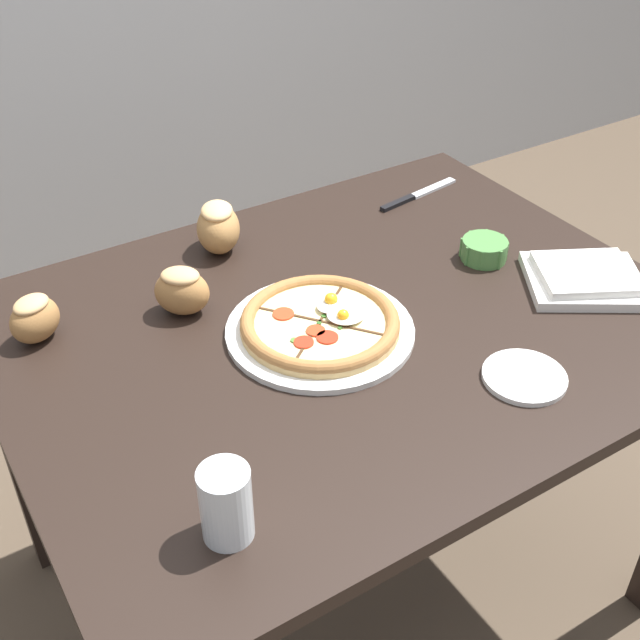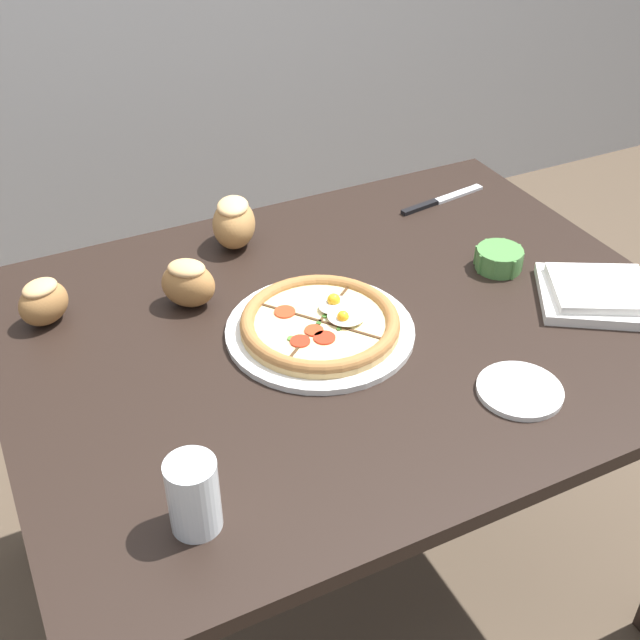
# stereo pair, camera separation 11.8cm
# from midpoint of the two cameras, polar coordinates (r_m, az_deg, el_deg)

# --- Properties ---
(ground_plane) EXTENTS (12.00, 12.00, 0.00)m
(ground_plane) POSITION_cam_midpoint_polar(r_m,az_deg,el_deg) (2.04, 3.23, -17.93)
(ground_plane) COLOR brown
(dining_table) EXTENTS (1.25, 0.97, 0.77)m
(dining_table) POSITION_cam_midpoint_polar(r_m,az_deg,el_deg) (1.55, 4.06, -3.28)
(dining_table) COLOR black
(dining_table) RESTS_ON ground_plane
(pizza) EXTENTS (0.34, 0.34, 0.05)m
(pizza) POSITION_cam_midpoint_polar(r_m,az_deg,el_deg) (1.44, 2.36, -0.41)
(pizza) COLOR white
(pizza) RESTS_ON dining_table
(ramekin_bowl) EXTENTS (0.10, 0.10, 0.04)m
(ramekin_bowl) POSITION_cam_midpoint_polar(r_m,az_deg,el_deg) (1.68, 14.60, 4.21)
(ramekin_bowl) COLOR #4C8442
(ramekin_bowl) RESTS_ON dining_table
(napkin_folded) EXTENTS (0.29, 0.28, 0.04)m
(napkin_folded) POSITION_cam_midpoint_polar(r_m,az_deg,el_deg) (1.64, 21.21, 1.71)
(napkin_folded) COLOR silver
(napkin_folded) RESTS_ON dining_table
(bread_piece_near) EXTENTS (0.13, 0.15, 0.11)m
(bread_piece_near) POSITION_cam_midpoint_polar(r_m,az_deg,el_deg) (1.69, -4.17, 6.94)
(bread_piece_near) COLOR #B27F47
(bread_piece_near) RESTS_ON dining_table
(bread_piece_mid) EXTENTS (0.12, 0.11, 0.09)m
(bread_piece_mid) POSITION_cam_midpoint_polar(r_m,az_deg,el_deg) (1.52, -17.04, 1.21)
(bread_piece_mid) COLOR #A3703D
(bread_piece_mid) RESTS_ON dining_table
(bread_piece_far) EXTENTS (0.13, 0.13, 0.09)m
(bread_piece_far) POSITION_cam_midpoint_polar(r_m,az_deg,el_deg) (1.51, -7.19, 2.60)
(bread_piece_far) COLOR #A3703D
(bread_piece_far) RESTS_ON dining_table
(knife_main) EXTENTS (0.24, 0.05, 0.01)m
(knife_main) POSITION_cam_midpoint_polar(r_m,az_deg,el_deg) (1.91, 10.40, 8.36)
(knife_main) COLOR silver
(knife_main) RESTS_ON dining_table
(water_glass) EXTENTS (0.07, 0.07, 0.12)m
(water_glass) POSITION_cam_midpoint_polar(r_m,az_deg,el_deg) (1.11, -5.89, -12.65)
(water_glass) COLOR white
(water_glass) RESTS_ON dining_table
(side_saucer) EXTENTS (0.14, 0.14, 0.01)m
(side_saucer) POSITION_cam_midpoint_polar(r_m,az_deg,el_deg) (1.38, 16.41, -4.91)
(side_saucer) COLOR white
(side_saucer) RESTS_ON dining_table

